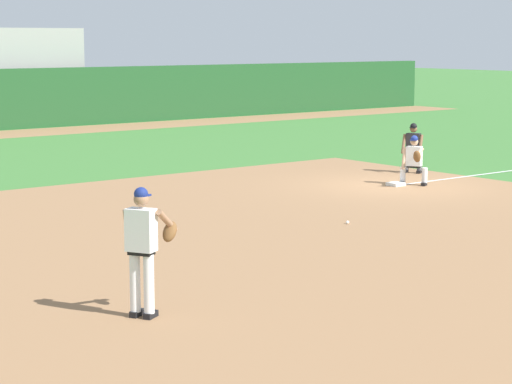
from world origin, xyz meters
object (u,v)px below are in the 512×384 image
baseball (347,222)px  umpire (413,146)px  first_baseman (414,158)px  pitcher (144,244)px  first_base_bag (396,184)px

baseball → umpire: 8.58m
first_baseman → umpire: 2.54m
first_baseman → umpire: (1.83, 1.75, 0.06)m
pitcher → first_baseman: bearing=27.6°
baseball → pitcher: 8.01m
pitcher → first_baseman: size_ratio=1.39×
pitcher → baseball: bearing=25.8°
baseball → pitcher: pitcher is taller
pitcher → umpire: 16.45m
first_baseman → umpire: umpire is taller
first_base_bag → first_baseman: (0.42, -0.24, 0.69)m
baseball → pitcher: (-7.15, -3.45, 1.02)m
baseball → umpire: umpire is taller
umpire → first_baseman: bearing=-136.3°
pitcher → first_baseman: (12.40, 6.47, -0.33)m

